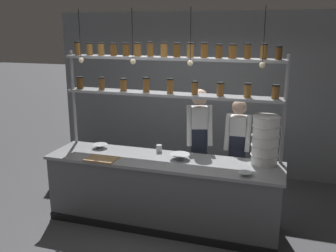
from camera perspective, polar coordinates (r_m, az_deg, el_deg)
ground_plane at (r=5.30m, az=-0.81°, el=-14.50°), size 40.00×40.00×0.00m
back_wall at (r=6.85m, az=5.02°, el=4.98°), size 5.51×0.12×2.87m
prep_counter at (r=5.09m, az=-0.83°, el=-9.99°), size 3.11×0.76×0.92m
spice_shelf_unit at (r=4.98m, az=0.34°, el=7.38°), size 3.00×0.28×2.41m
chef_left at (r=5.33m, az=4.72°, el=-2.25°), size 0.42×0.36×1.77m
chef_center at (r=5.45m, az=10.51°, el=-3.25°), size 0.37×0.29×1.62m
container_stack at (r=4.81m, az=14.60°, el=-2.10°), size 0.35×0.35×0.62m
cutting_board at (r=4.96m, az=-10.10°, el=-4.98°), size 0.40×0.26×0.02m
prep_bowl_near_left at (r=4.91m, az=1.82°, el=-4.70°), size 0.26×0.26×0.07m
prep_bowl_center_front at (r=4.47m, az=11.66°, el=-7.16°), size 0.16×0.16×0.05m
prep_bowl_center_back at (r=5.44m, az=-10.32°, el=-3.06°), size 0.22×0.22×0.06m
serving_cup_front at (r=5.18m, az=-1.36°, el=-3.45°), size 0.08×0.08×0.10m
pendant_light_row at (r=4.64m, az=-0.78°, el=10.10°), size 2.39×0.07×0.68m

